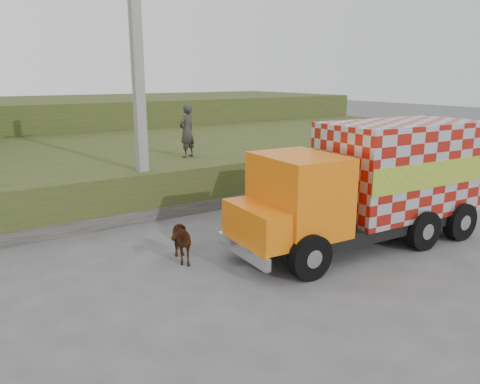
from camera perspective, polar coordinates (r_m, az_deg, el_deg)
ground at (r=11.96m, az=1.68°, el=-7.62°), size 120.00×120.00×0.00m
embankment at (r=20.43m, az=-14.85°, el=3.22°), size 40.00×12.00×1.50m
embankment_far at (r=31.83m, az=-22.21°, el=7.73°), size 40.00×12.00×3.00m
retaining_strip at (r=14.59m, az=-14.53°, el=-3.22°), size 16.00×0.50×0.40m
utility_pole at (r=14.70m, az=-12.26°, el=12.40°), size 1.20×0.30×8.00m
cargo_truck at (r=12.86m, az=15.88°, el=1.11°), size 7.35×2.93×3.21m
cow at (r=11.46m, az=-7.64°, el=-5.75°), size 0.84×1.40×1.11m
pedestrian at (r=17.17m, az=-6.48°, el=7.41°), size 0.83×0.70×1.92m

